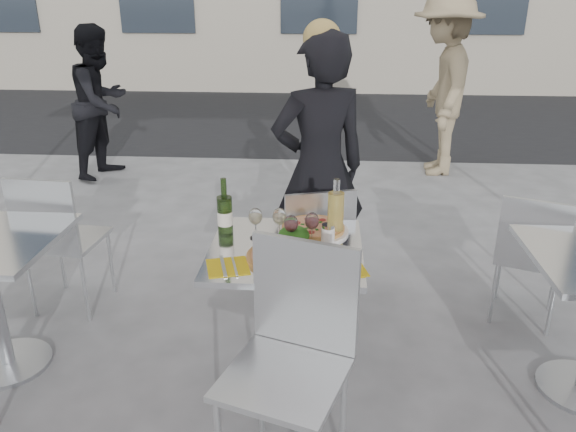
# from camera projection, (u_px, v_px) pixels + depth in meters

# --- Properties ---
(ground) EXTENTS (80.00, 80.00, 0.00)m
(ground) POSITION_uv_depth(u_px,v_px,m) (286.00, 377.00, 2.93)
(ground) COLOR slate
(street_asphalt) EXTENTS (24.00, 5.00, 0.00)m
(street_asphalt) POSITION_uv_depth(u_px,v_px,m) (315.00, 115.00, 8.94)
(street_asphalt) COLOR black
(street_asphalt) RESTS_ON ground
(main_table) EXTENTS (0.72, 0.72, 0.75)m
(main_table) POSITION_uv_depth(u_px,v_px,m) (286.00, 287.00, 2.73)
(main_table) COLOR #B7BABF
(main_table) RESTS_ON ground
(chair_far) EXTENTS (0.50, 0.51, 0.88)m
(chair_far) POSITION_uv_depth(u_px,v_px,m) (315.00, 245.00, 3.22)
(chair_far) COLOR silver
(chair_far) RESTS_ON ground
(chair_near) EXTENTS (0.57, 0.58, 0.98)m
(chair_near) POSITION_uv_depth(u_px,v_px,m) (293.00, 344.00, 2.22)
(chair_near) COLOR silver
(chair_near) RESTS_ON ground
(side_chair_lfar) EXTENTS (0.45, 0.46, 0.91)m
(side_chair_lfar) POSITION_uv_depth(u_px,v_px,m) (57.00, 233.00, 3.33)
(side_chair_lfar) COLOR silver
(side_chair_lfar) RESTS_ON ground
(side_chair_rfar) EXTENTS (0.49, 0.50, 0.82)m
(side_chair_rfar) POSITION_uv_depth(u_px,v_px,m) (531.00, 250.00, 3.23)
(side_chair_rfar) COLOR silver
(side_chair_rfar) RESTS_ON ground
(woman_diner) EXTENTS (0.71, 0.59, 1.68)m
(woman_diner) POSITION_uv_depth(u_px,v_px,m) (319.00, 170.00, 3.49)
(woman_diner) COLOR black
(woman_diner) RESTS_ON ground
(pedestrian_a) EXTENTS (0.77, 0.89, 1.56)m
(pedestrian_a) POSITION_uv_depth(u_px,v_px,m) (101.00, 103.00, 5.83)
(pedestrian_a) COLOR black
(pedestrian_a) RESTS_ON ground
(pedestrian_b) EXTENTS (0.78, 1.26, 1.88)m
(pedestrian_b) POSITION_uv_depth(u_px,v_px,m) (443.00, 85.00, 5.87)
(pedestrian_b) COLOR #94805F
(pedestrian_b) RESTS_ON ground
(pizza_near) EXTENTS (0.35, 0.35, 0.02)m
(pizza_near) POSITION_uv_depth(u_px,v_px,m) (285.00, 256.00, 2.54)
(pizza_near) COLOR tan
(pizza_near) RESTS_ON main_table
(pizza_far) EXTENTS (0.36, 0.36, 0.03)m
(pizza_far) POSITION_uv_depth(u_px,v_px,m) (313.00, 229.00, 2.82)
(pizza_far) COLOR white
(pizza_far) RESTS_ON main_table
(salad_plate) EXTENTS (0.22, 0.22, 0.09)m
(salad_plate) POSITION_uv_depth(u_px,v_px,m) (294.00, 237.00, 2.68)
(salad_plate) COLOR white
(salad_plate) RESTS_ON main_table
(wine_bottle) EXTENTS (0.07, 0.08, 0.29)m
(wine_bottle) POSITION_uv_depth(u_px,v_px,m) (225.00, 214.00, 2.75)
(wine_bottle) COLOR #34541F
(wine_bottle) RESTS_ON main_table
(carafe) EXTENTS (0.08, 0.08, 0.29)m
(carafe) POSITION_uv_depth(u_px,v_px,m) (336.00, 213.00, 2.75)
(carafe) COLOR #DFC75F
(carafe) RESTS_ON main_table
(sugar_shaker) EXTENTS (0.06, 0.06, 0.11)m
(sugar_shaker) POSITION_uv_depth(u_px,v_px,m) (328.00, 235.00, 2.66)
(sugar_shaker) COLOR white
(sugar_shaker) RESTS_ON main_table
(wineglass_white_a) EXTENTS (0.07, 0.07, 0.16)m
(wineglass_white_a) POSITION_uv_depth(u_px,v_px,m) (255.00, 217.00, 2.71)
(wineglass_white_a) COLOR white
(wineglass_white_a) RESTS_ON main_table
(wineglass_white_b) EXTENTS (0.07, 0.07, 0.16)m
(wineglass_white_b) POSITION_uv_depth(u_px,v_px,m) (279.00, 218.00, 2.71)
(wineglass_white_b) COLOR white
(wineglass_white_b) RESTS_ON main_table
(wineglass_red_a) EXTENTS (0.07, 0.07, 0.16)m
(wineglass_red_a) POSITION_uv_depth(u_px,v_px,m) (291.00, 225.00, 2.63)
(wineglass_red_a) COLOR white
(wineglass_red_a) RESTS_ON main_table
(wineglass_red_b) EXTENTS (0.07, 0.07, 0.16)m
(wineglass_red_b) POSITION_uv_depth(u_px,v_px,m) (312.00, 222.00, 2.66)
(wineglass_red_b) COLOR white
(wineglass_red_b) RESTS_ON main_table
(napkin_left) EXTENTS (0.22, 0.22, 0.01)m
(napkin_left) POSITION_uv_depth(u_px,v_px,m) (228.00, 266.00, 2.47)
(napkin_left) COLOR gold
(napkin_left) RESTS_ON main_table
(napkin_right) EXTENTS (0.22, 0.22, 0.01)m
(napkin_right) POSITION_uv_depth(u_px,v_px,m) (344.00, 268.00, 2.45)
(napkin_right) COLOR gold
(napkin_right) RESTS_ON main_table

